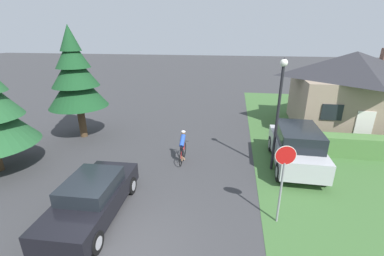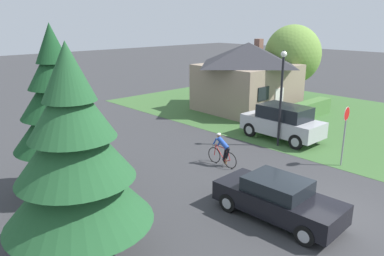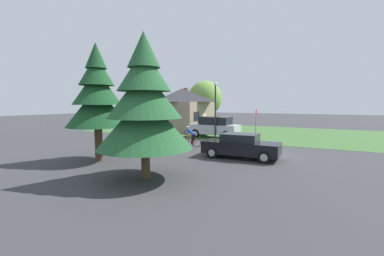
{
  "view_description": "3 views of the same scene",
  "coord_description": "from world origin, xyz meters",
  "views": [
    {
      "loc": [
        2.98,
        -5.44,
        5.95
      ],
      "look_at": [
        1.08,
        6.27,
        1.55
      ],
      "focal_mm": 24.0,
      "sensor_mm": 36.0,
      "label": 1
    },
    {
      "loc": [
        -11.41,
        -5.1,
        6.51
      ],
      "look_at": [
        -0.81,
        6.16,
        2.0
      ],
      "focal_mm": 35.0,
      "sensor_mm": 36.0,
      "label": 2
    },
    {
      "loc": [
        -15.8,
        -3.2,
        3.15
      ],
      "look_at": [
        -0.56,
        4.94,
        1.51
      ],
      "focal_mm": 24.0,
      "sensor_mm": 36.0,
      "label": 3
    }
  ],
  "objects": [
    {
      "name": "ground_plane",
      "position": [
        0.0,
        0.0,
        0.0
      ],
      "size": [
        140.0,
        140.0,
        0.0
      ],
      "primitive_type": "plane",
      "color": "#38383A"
    },
    {
      "name": "conifer_tall_far",
      "position": [
        -5.9,
        7.91,
        3.63
      ],
      "size": [
        3.31,
        3.31,
        6.41
      ],
      "color": "#4C3823",
      "rests_on": "ground"
    },
    {
      "name": "street_lamp",
      "position": [
        4.94,
        5.57,
        3.19
      ],
      "size": [
        0.31,
        0.31,
        5.05
      ],
      "color": "black",
      "rests_on": "ground"
    },
    {
      "name": "hedge_row",
      "position": [
        9.55,
        7.65,
        0.54
      ],
      "size": [
        8.67,
        0.9,
        1.07
      ],
      "primitive_type": "cube",
      "color": "#4C7A3D",
      "rests_on": "ground"
    },
    {
      "name": "cottage_house",
      "position": [
        10.28,
        12.03,
        2.55
      ],
      "size": [
        6.92,
        6.42,
        5.09
      ],
      "rotation": [
        0.0,
        0.0,
        -0.03
      ],
      "color": "gray",
      "rests_on": "ground"
    },
    {
      "name": "conifer_tall_near",
      "position": [
        -7.46,
        3.44,
        3.15
      ],
      "size": [
        3.9,
        3.9,
        6.04
      ],
      "color": "#4C3823",
      "rests_on": "ground"
    },
    {
      "name": "deciduous_tree_right",
      "position": [
        14.86,
        11.24,
        3.83
      ],
      "size": [
        4.39,
        4.39,
        6.14
      ],
      "color": "#4C3823",
      "rests_on": "ground"
    },
    {
      "name": "parked_suv_right",
      "position": [
        6.03,
        6.05,
        1.0
      ],
      "size": [
        2.08,
        4.5,
        1.95
      ],
      "rotation": [
        0.0,
        0.0,
        1.56
      ],
      "color": "#B7B7BC",
      "rests_on": "ground"
    },
    {
      "name": "stop_sign",
      "position": [
        4.67,
        1.93,
        1.93
      ],
      "size": [
        0.64,
        0.08,
        2.78
      ],
      "rotation": [
        0.0,
        0.0,
        3.24
      ],
      "color": "gray",
      "rests_on": "ground"
    },
    {
      "name": "sedan_left_lane",
      "position": [
        -1.51,
        1.22,
        0.71
      ],
      "size": [
        1.94,
        4.39,
        1.43
      ],
      "rotation": [
        0.0,
        0.0,
        1.61
      ],
      "color": "black",
      "rests_on": "ground"
    },
    {
      "name": "cyclist",
      "position": [
        0.7,
        5.73,
        0.72
      ],
      "size": [
        0.44,
        1.73,
        1.53
      ],
      "rotation": [
        0.0,
        0.0,
        1.58
      ],
      "color": "black",
      "rests_on": "ground"
    },
    {
      "name": "grass_verge_right",
      "position": [
        12.17,
        4.0,
        0.01
      ],
      "size": [
        16.0,
        36.0,
        0.01
      ],
      "primitive_type": "cube",
      "color": "#3D6633",
      "rests_on": "ground"
    }
  ]
}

